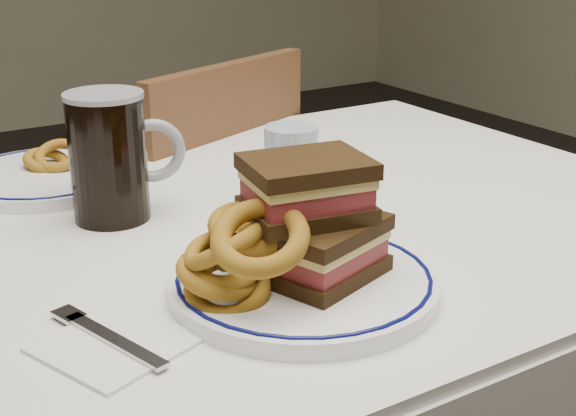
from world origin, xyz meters
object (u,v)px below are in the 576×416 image
chair_far (189,258)px  far_plate (45,176)px  main_plate (304,282)px  beer_mug (111,156)px  reuben_sandwich (315,218)px

chair_far → far_plate: bearing=-147.1°
main_plate → beer_mug: size_ratio=1.71×
chair_far → main_plate: 0.78m
chair_far → main_plate: bearing=-105.0°
beer_mug → far_plate: (-0.04, 0.19, -0.07)m
reuben_sandwich → main_plate: bearing=165.8°
main_plate → reuben_sandwich: size_ratio=1.87×
main_plate → chair_far: bearing=75.0°
reuben_sandwich → chair_far: bearing=75.9°
main_plate → reuben_sandwich: 0.07m
chair_far → reuben_sandwich: bearing=-104.1°
beer_mug → far_plate: bearing=100.9°
chair_far → main_plate: chair_far is taller
main_plate → reuben_sandwich: reuben_sandwich is taller
chair_far → far_plate: size_ratio=3.36×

